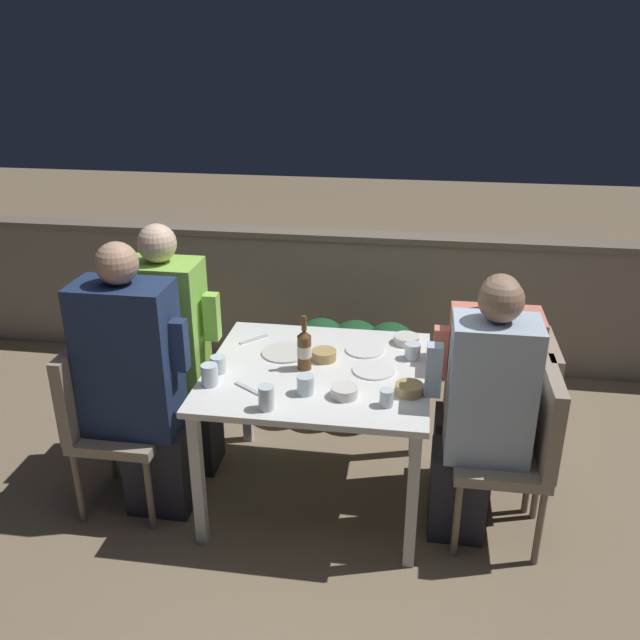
# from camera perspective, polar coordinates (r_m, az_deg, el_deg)

# --- Properties ---
(ground_plane) EXTENTS (16.00, 16.00, 0.00)m
(ground_plane) POSITION_cam_1_polar(r_m,az_deg,el_deg) (3.60, -0.18, -14.36)
(ground_plane) COLOR #847056
(parapet_wall) EXTENTS (9.00, 0.18, 0.94)m
(parapet_wall) POSITION_cam_1_polar(r_m,az_deg,el_deg) (4.73, 2.69, 1.90)
(parapet_wall) COLOR gray
(parapet_wall) RESTS_ON ground_plane
(dining_table) EXTENTS (1.05, 0.97, 0.72)m
(dining_table) POSITION_cam_1_polar(r_m,az_deg,el_deg) (3.25, -0.19, -5.40)
(dining_table) COLOR white
(dining_table) RESTS_ON ground_plane
(planter_hedge) EXTENTS (0.77, 0.47, 0.59)m
(planter_hedge) POSITION_cam_1_polar(r_m,az_deg,el_deg) (4.12, 2.92, -3.64)
(planter_hedge) COLOR brown
(planter_hedge) RESTS_ON ground_plane
(chair_left_near) EXTENTS (0.42, 0.42, 0.86)m
(chair_left_near) POSITION_cam_1_polar(r_m,az_deg,el_deg) (3.43, -17.79, -7.31)
(chair_left_near) COLOR gray
(chair_left_near) RESTS_ON ground_plane
(person_navy_jumper) EXTENTS (0.50, 0.26, 1.36)m
(person_navy_jumper) POSITION_cam_1_polar(r_m,az_deg,el_deg) (3.27, -15.14, -5.17)
(person_navy_jumper) COLOR #282833
(person_navy_jumper) RESTS_ON ground_plane
(chair_left_far) EXTENTS (0.42, 0.42, 0.86)m
(chair_left_far) POSITION_cam_1_polar(r_m,az_deg,el_deg) (3.69, -14.86, -4.63)
(chair_left_far) COLOR gray
(chair_left_far) RESTS_ON ground_plane
(person_green_blouse) EXTENTS (0.48, 0.26, 1.35)m
(person_green_blouse) POSITION_cam_1_polar(r_m,az_deg,el_deg) (3.55, -12.29, -2.58)
(person_green_blouse) COLOR #282833
(person_green_blouse) RESTS_ON ground_plane
(chair_right_near) EXTENTS (0.42, 0.42, 0.86)m
(chair_right_near) POSITION_cam_1_polar(r_m,az_deg,el_deg) (3.18, 16.71, -9.76)
(chair_right_near) COLOR gray
(chair_right_near) RESTS_ON ground_plane
(person_blue_shirt) EXTENTS (0.47, 0.26, 1.28)m
(person_blue_shirt) POSITION_cam_1_polar(r_m,az_deg,el_deg) (3.09, 13.42, -7.64)
(person_blue_shirt) COLOR #282833
(person_blue_shirt) RESTS_ON ground_plane
(chair_right_far) EXTENTS (0.42, 0.42, 0.86)m
(chair_right_far) POSITION_cam_1_polar(r_m,az_deg,el_deg) (3.45, 16.67, -6.93)
(chair_right_far) COLOR gray
(chair_right_far) RESTS_ON ground_plane
(person_coral_top) EXTENTS (0.49, 0.26, 1.18)m
(person_coral_top) POSITION_cam_1_polar(r_m,az_deg,el_deg) (3.39, 13.53, -5.71)
(person_coral_top) COLOR #282833
(person_coral_top) RESTS_ON ground_plane
(beer_bottle) EXTENTS (0.07, 0.07, 0.27)m
(beer_bottle) POSITION_cam_1_polar(r_m,az_deg,el_deg) (3.17, -1.33, -2.44)
(beer_bottle) COLOR brown
(beer_bottle) RESTS_ON dining_table
(plate_0) EXTENTS (0.19, 0.19, 0.01)m
(plate_0) POSITION_cam_1_polar(r_m,az_deg,el_deg) (3.39, 3.78, -2.53)
(plate_0) COLOR white
(plate_0) RESTS_ON dining_table
(plate_1) EXTENTS (0.23, 0.23, 0.01)m
(plate_1) POSITION_cam_1_polar(r_m,az_deg,el_deg) (3.36, -2.95, -2.75)
(plate_1) COLOR silver
(plate_1) RESTS_ON dining_table
(plate_2) EXTENTS (0.20, 0.20, 0.01)m
(plate_2) POSITION_cam_1_polar(r_m,az_deg,el_deg) (3.20, 4.55, -4.22)
(plate_2) COLOR white
(plate_2) RESTS_ON dining_table
(bowl_0) EXTENTS (0.12, 0.12, 0.05)m
(bowl_0) POSITION_cam_1_polar(r_m,az_deg,el_deg) (3.01, 7.52, -5.72)
(bowl_0) COLOR tan
(bowl_0) RESTS_ON dining_table
(bowl_1) EXTENTS (0.12, 0.12, 0.05)m
(bowl_1) POSITION_cam_1_polar(r_m,az_deg,el_deg) (2.97, 2.07, -6.00)
(bowl_1) COLOR silver
(bowl_1) RESTS_ON dining_table
(bowl_2) EXTENTS (0.13, 0.13, 0.04)m
(bowl_2) POSITION_cam_1_polar(r_m,az_deg,el_deg) (3.48, 7.27, -1.58)
(bowl_2) COLOR silver
(bowl_2) RESTS_ON dining_table
(bowl_3) EXTENTS (0.12, 0.12, 0.05)m
(bowl_3) POSITION_cam_1_polar(r_m,az_deg,el_deg) (3.28, 0.35, -2.92)
(bowl_3) COLOR tan
(bowl_3) RESTS_ON dining_table
(glass_cup_0) EXTENTS (0.08, 0.08, 0.09)m
(glass_cup_0) POSITION_cam_1_polar(r_m,az_deg,el_deg) (2.98, -1.23, -5.46)
(glass_cup_0) COLOR silver
(glass_cup_0) RESTS_ON dining_table
(glass_cup_1) EXTENTS (0.08, 0.08, 0.10)m
(glass_cup_1) POSITION_cam_1_polar(r_m,az_deg,el_deg) (3.09, -9.28, -4.58)
(glass_cup_1) COLOR silver
(glass_cup_1) RESTS_ON dining_table
(glass_cup_2) EXTENTS (0.07, 0.07, 0.11)m
(glass_cup_2) POSITION_cam_1_polar(r_m,az_deg,el_deg) (2.87, -4.55, -6.55)
(glass_cup_2) COLOR silver
(glass_cup_2) RESTS_ON dining_table
(glass_cup_3) EXTENTS (0.06, 0.06, 0.08)m
(glass_cup_3) POSITION_cam_1_polar(r_m,az_deg,el_deg) (2.91, 5.63, -6.54)
(glass_cup_3) COLOR silver
(glass_cup_3) RESTS_ON dining_table
(glass_cup_4) EXTENTS (0.08, 0.08, 0.08)m
(glass_cup_4) POSITION_cam_1_polar(r_m,az_deg,el_deg) (3.32, 7.80, -2.62)
(glass_cup_4) COLOR silver
(glass_cup_4) RESTS_ON dining_table
(glass_cup_5) EXTENTS (0.07, 0.07, 0.08)m
(glass_cup_5) POSITION_cam_1_polar(r_m,az_deg,el_deg) (3.20, -8.57, -3.73)
(glass_cup_5) COLOR silver
(glass_cup_5) RESTS_ON dining_table
(fork_0) EXTENTS (0.15, 0.11, 0.01)m
(fork_0) POSITION_cam_1_polar(r_m,az_deg,el_deg) (3.05, -6.05, -5.77)
(fork_0) COLOR silver
(fork_0) RESTS_ON dining_table
(fork_1) EXTENTS (0.13, 0.14, 0.01)m
(fork_1) POSITION_cam_1_polar(r_m,az_deg,el_deg) (3.51, -5.58, -1.63)
(fork_1) COLOR silver
(fork_1) RESTS_ON dining_table
(potted_plant) EXTENTS (0.29, 0.29, 0.74)m
(potted_plant) POSITION_cam_1_polar(r_m,az_deg,el_deg) (4.35, -14.67, -1.25)
(potted_plant) COLOR brown
(potted_plant) RESTS_ON ground_plane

